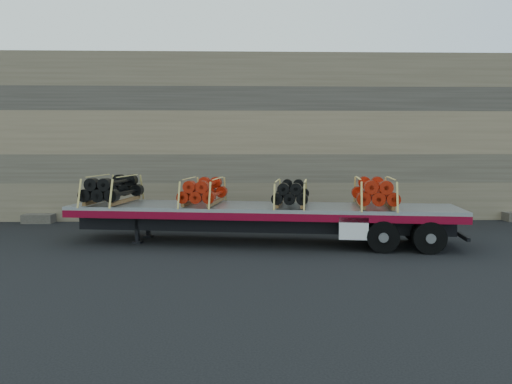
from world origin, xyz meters
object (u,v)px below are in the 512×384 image
bundle_midrear (291,194)px  bundle_front (113,190)px  bundle_midfront (204,192)px  trailer (262,224)px  bundle_rear (374,193)px

bundle_midrear → bundle_front: bearing=-180.0°
bundle_front → bundle_midfront: (3.04, -0.46, -0.03)m
trailer → bundle_midfront: (-1.87, 0.28, 1.02)m
bundle_front → bundle_midfront: bundle_front is taller
bundle_midfront → bundle_rear: bundle_rear is taller
trailer → bundle_rear: bearing=-0.0°
bundle_front → bundle_midrear: bearing=0.0°
bundle_midrear → bundle_rear: bundle_rear is taller
trailer → bundle_midrear: size_ratio=5.68×
trailer → bundle_rear: bundle_rear is taller
bundle_midrear → bundle_rear: 2.58m
trailer → bundle_front: 5.08m
trailer → bundle_midrear: bearing=-0.0°
bundle_midfront → bundle_midrear: (2.81, -0.42, -0.03)m
bundle_front → bundle_midfront: bearing=0.0°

